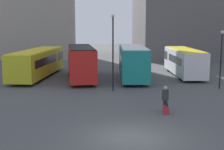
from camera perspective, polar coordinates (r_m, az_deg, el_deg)
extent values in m
plane|color=#4C4C4F|center=(15.38, 3.58, -11.38)|extent=(160.00, 160.00, 0.00)
cube|color=gold|center=(33.67, -13.42, 2.24)|extent=(4.07, 11.87, 2.51)
cube|color=black|center=(38.18, -11.24, 3.55)|extent=(2.87, 2.46, 0.95)
cube|color=black|center=(32.65, -14.01, 2.57)|extent=(3.55, 7.72, 0.75)
cube|color=yellow|center=(33.55, -13.50, 4.43)|extent=(3.84, 11.62, 0.08)
cylinder|color=black|center=(37.21, -11.66, 1.34)|extent=(2.59, 1.35, 1.03)
cylinder|color=black|center=(30.43, -15.44, -0.48)|extent=(2.59, 1.35, 1.03)
cube|color=red|center=(31.29, -5.70, 2.36)|extent=(3.29, 9.48, 2.95)
cube|color=black|center=(35.03, -6.01, 3.67)|extent=(2.60, 1.94, 1.12)
cube|color=black|center=(30.42, -5.63, 2.88)|extent=(3.00, 6.15, 0.89)
cube|color=black|center=(31.15, -5.74, 5.14)|extent=(3.08, 9.28, 0.08)
cylinder|color=black|center=(34.30, -5.90, 0.86)|extent=(2.41, 1.27, 1.06)
cylinder|color=black|center=(28.61, -5.38, -0.75)|extent=(2.41, 1.27, 1.06)
cube|color=#19847F|center=(31.33, 3.85, 2.39)|extent=(2.89, 9.15, 2.96)
cube|color=black|center=(34.97, 3.42, 3.69)|extent=(2.60, 1.78, 1.13)
cube|color=black|center=(30.48, 3.97, 2.91)|extent=(2.78, 5.90, 0.89)
cube|color=white|center=(31.19, 3.88, 5.17)|extent=(2.69, 8.96, 0.08)
cylinder|color=black|center=(34.26, 3.49, 0.85)|extent=(2.43, 1.13, 1.02)
cylinder|color=black|center=(28.73, 4.23, -0.73)|extent=(2.43, 1.13, 1.02)
cube|color=silver|center=(34.65, 13.02, 2.43)|extent=(2.74, 9.92, 2.53)
cube|color=black|center=(38.53, 11.59, 3.59)|extent=(2.51, 1.89, 0.96)
cube|color=black|center=(33.77, 13.40, 2.79)|extent=(2.65, 6.38, 0.76)
cube|color=yellow|center=(34.54, 13.10, 4.59)|extent=(2.54, 9.72, 0.08)
cylinder|color=black|center=(37.73, 11.85, 1.38)|extent=(2.35, 1.05, 0.97)
cylinder|color=black|center=(31.87, 14.27, -0.07)|extent=(2.35, 1.05, 0.97)
cylinder|color=#382D4C|center=(19.84, 9.47, -5.64)|extent=(0.19, 0.19, 0.75)
cylinder|color=#382D4C|center=(19.93, 9.86, -5.59)|extent=(0.19, 0.19, 0.75)
cylinder|color=#2D2D33|center=(19.72, 9.72, -3.63)|extent=(0.56, 0.56, 0.66)
sphere|color=tan|center=(19.63, 9.75, -2.35)|extent=(0.25, 0.25, 0.25)
cube|color=#B7232D|center=(19.42, 9.80, -6.36)|extent=(0.34, 0.43, 0.50)
cube|color=black|center=(19.23, 10.05, -5.40)|extent=(0.12, 0.07, 0.23)
cylinder|color=black|center=(25.50, 0.17, 3.77)|extent=(0.12, 0.12, 6.06)
sphere|color=beige|center=(25.41, 0.17, 10.79)|extent=(0.28, 0.28, 0.28)
cylinder|color=black|center=(28.01, 19.28, 2.37)|extent=(0.12, 0.12, 4.73)
sphere|color=beige|center=(27.86, 19.54, 7.39)|extent=(0.28, 0.28, 0.28)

